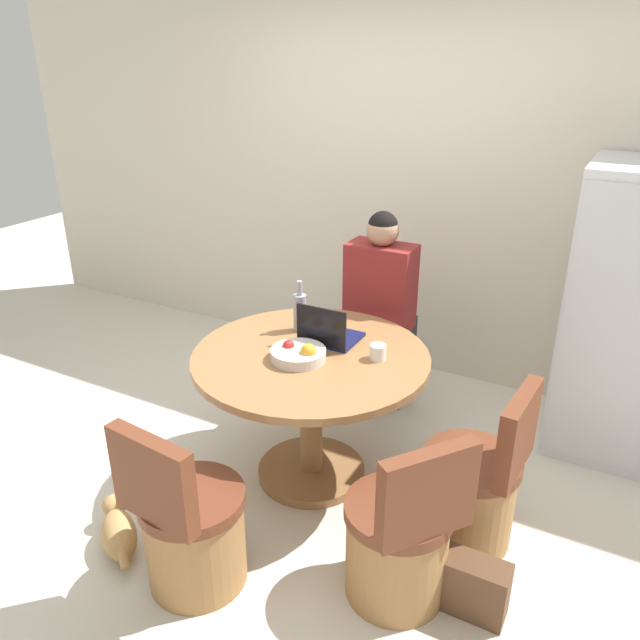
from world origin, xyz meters
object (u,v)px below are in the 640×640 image
at_px(person_seated, 382,306).
at_px(cat, 119,531).
at_px(bottle, 300,311).
at_px(chair_right_side, 473,490).
at_px(handbag, 471,586).
at_px(fruit_bowl, 299,354).
at_px(laptop, 329,334).
at_px(dining_table, 311,388).
at_px(chair_near_camera, 191,530).
at_px(chair_near_right_corner, 400,543).
at_px(refrigerator, 628,315).

distance_m(person_seated, cat, 1.94).
xyz_separation_m(bottle, cat, (-0.34, -1.13, -0.77)).
xyz_separation_m(chair_right_side, handbag, (0.12, -0.41, -0.15)).
bearing_deg(person_seated, fruit_bowl, 85.98).
bearing_deg(cat, bottle, -68.19).
bearing_deg(laptop, dining_table, 85.08).
height_order(chair_near_camera, handbag, chair_near_camera).
bearing_deg(laptop, chair_near_right_corner, 134.89).
relative_size(chair_near_camera, person_seated, 0.64).
bearing_deg(bottle, laptop, -15.33).
bearing_deg(cat, chair_right_side, -110.95).
relative_size(refrigerator, dining_table, 1.35).
bearing_deg(chair_near_camera, dining_table, -90.00).
height_order(refrigerator, chair_near_camera, refrigerator).
xyz_separation_m(dining_table, cat, (-0.54, -0.91, -0.46)).
height_order(chair_right_side, handbag, chair_right_side).
xyz_separation_m(chair_right_side, chair_near_camera, (-0.99, -0.83, 0.00)).
height_order(chair_near_right_corner, bottle, bottle).
bearing_deg(chair_near_camera, fruit_bowl, -89.02).
bearing_deg(refrigerator, chair_right_side, -112.13).
bearing_deg(cat, laptop, -78.41).
bearing_deg(chair_right_side, refrigerator, 161.95).
distance_m(bottle, cat, 1.41).
relative_size(chair_near_right_corner, handbag, 2.81).
bearing_deg(chair_right_side, bottle, -100.83).
bearing_deg(chair_right_side, cat, -55.52).
bearing_deg(fruit_bowl, chair_near_camera, -94.80).
distance_m(chair_right_side, chair_near_camera, 1.30).
distance_m(fruit_bowl, cat, 1.19).
xyz_separation_m(refrigerator, chair_near_right_corner, (-0.66, -1.67, -0.54)).
relative_size(chair_right_side, handbag, 2.81).
bearing_deg(refrigerator, person_seated, -167.57).
bearing_deg(dining_table, chair_near_right_corner, -36.80).
xyz_separation_m(refrigerator, bottle, (-1.58, -0.90, 0.04)).
xyz_separation_m(refrigerator, person_seated, (-1.34, -0.30, -0.11)).
distance_m(cat, handbag, 1.62).
distance_m(chair_right_side, bottle, 1.27).
bearing_deg(person_seated, chair_near_right_corner, 116.40).
distance_m(dining_table, laptop, 0.30).
bearing_deg(chair_near_right_corner, fruit_bowl, -84.89).
bearing_deg(fruit_bowl, cat, -121.84).
relative_size(dining_table, handbag, 4.05).
bearing_deg(cat, refrigerator, -94.71).
xyz_separation_m(chair_near_camera, person_seated, (0.13, 1.73, 0.43)).
height_order(dining_table, chair_near_camera, chair_near_camera).
xyz_separation_m(chair_right_side, cat, (-1.44, -0.84, -0.19)).
relative_size(chair_right_side, person_seated, 0.64).
xyz_separation_m(refrigerator, laptop, (-1.37, -0.96, -0.03)).
distance_m(refrigerator, person_seated, 1.38).
bearing_deg(bottle, person_seated, 68.81).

